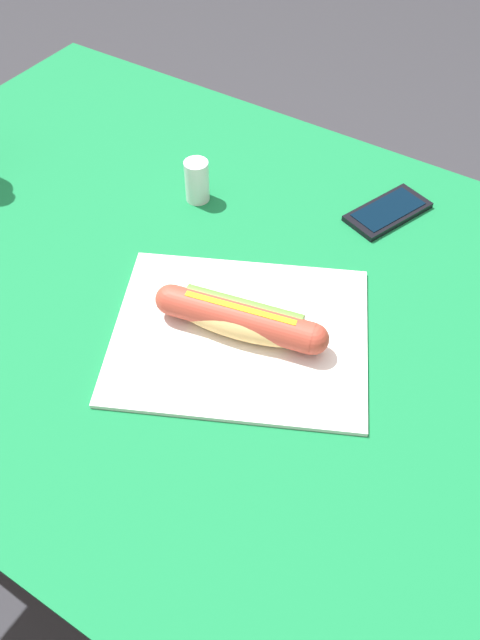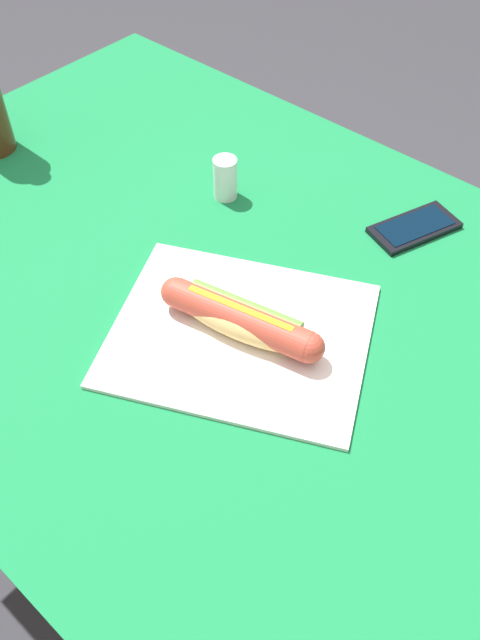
{
  "view_description": "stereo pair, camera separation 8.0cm",
  "coord_description": "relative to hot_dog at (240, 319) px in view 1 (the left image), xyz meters",
  "views": [
    {
      "loc": [
        0.36,
        -0.49,
        1.41
      ],
      "look_at": [
        0.07,
        -0.05,
        0.81
      ],
      "focal_mm": 37.14,
      "sensor_mm": 36.0,
      "label": 1
    },
    {
      "loc": [
        0.42,
        -0.45,
        1.41
      ],
      "look_at": [
        0.07,
        -0.05,
        0.81
      ],
      "focal_mm": 37.14,
      "sensor_mm": 36.0,
      "label": 2
    }
  ],
  "objects": [
    {
      "name": "salt_shaker",
      "position": [
        -0.2,
        0.19,
        0.0
      ],
      "size": [
        0.04,
        0.04,
        0.07
      ],
      "primitive_type": "cylinder",
      "color": "silver",
      "rests_on": "dining_table"
    },
    {
      "name": "dining_table",
      "position": [
        -0.07,
        0.05,
        -0.17
      ],
      "size": [
        1.25,
        0.84,
        0.78
      ],
      "color": "brown",
      "rests_on": "ground"
    },
    {
      "name": "cell_phone",
      "position": [
        0.06,
        0.32,
        -0.03
      ],
      "size": [
        0.1,
        0.14,
        0.01
      ],
      "color": "black",
      "rests_on": "dining_table"
    },
    {
      "name": "hot_dog",
      "position": [
        0.0,
        0.0,
        0.0
      ],
      "size": [
        0.22,
        0.08,
        0.05
      ],
      "color": "#DBB26B",
      "rests_on": "paper_wrapper"
    },
    {
      "name": "ground_plane",
      "position": [
        -0.07,
        0.05,
        -0.81
      ],
      "size": [
        6.0,
        6.0,
        0.0
      ],
      "primitive_type": "plane",
      "color": "#2D2D33",
      "rests_on": "ground"
    },
    {
      "name": "paper_wrapper",
      "position": [
        0.0,
        -0.0,
        -0.03
      ],
      "size": [
        0.39,
        0.37,
        0.01
      ],
      "primitive_type": "cube",
      "rotation": [
        0.0,
        0.0,
        0.45
      ],
      "color": "silver",
      "rests_on": "dining_table"
    }
  ]
}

